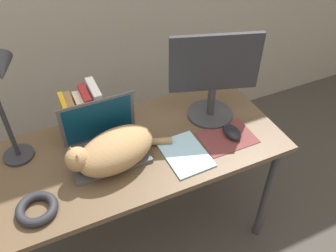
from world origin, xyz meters
The scene contains 10 objects.
desk centered at (0.00, 0.30, 0.64)m, with size 1.28×0.60×0.72m.
laptop centered at (-0.15, 0.33, 0.77)m, with size 0.33×0.23×0.24m.
cat centered at (-0.14, 0.25, 0.80)m, with size 0.47×0.29×0.16m.
external_monitor centered at (0.39, 0.36, 0.96)m, with size 0.40×0.22×0.43m.
mousepad centered at (0.38, 0.19, 0.72)m, with size 0.25×0.18×0.00m.
computer_mouse centered at (0.41, 0.19, 0.74)m, with size 0.07×0.11×0.04m.
book_row centered at (-0.19, 0.50, 0.83)m, with size 0.17×0.16×0.24m.
desk_lamp centered at (-0.47, 0.43, 1.08)m, with size 0.17×0.17×0.52m.
cable_coil centered at (-0.48, 0.13, 0.74)m, with size 0.16×0.16×0.04m.
notepad centered at (0.16, 0.17, 0.73)m, with size 0.19×0.25×0.01m.
Camera 1 is at (-0.36, -0.78, 1.84)m, focal length 38.00 mm.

